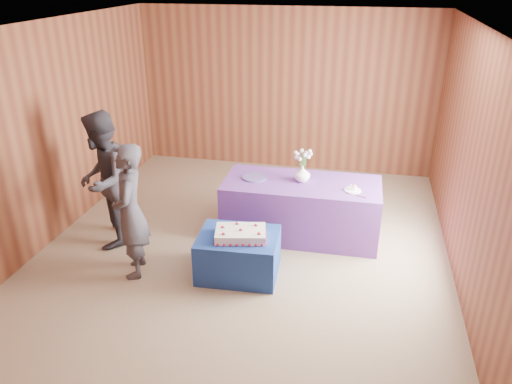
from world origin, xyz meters
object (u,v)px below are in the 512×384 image
(cake_table, at_px, (238,255))
(sheet_cake, at_px, (241,234))
(guest_left, at_px, (130,212))
(serving_table, at_px, (301,209))
(vase, at_px, (302,174))
(guest_right, at_px, (103,181))

(cake_table, xyz_separation_m, sheet_cake, (0.04, -0.04, 0.30))
(guest_left, bearing_deg, sheet_cake, 80.64)
(serving_table, height_order, guest_left, guest_left)
(serving_table, xyz_separation_m, sheet_cake, (-0.53, -1.13, 0.18))
(sheet_cake, bearing_deg, serving_table, 52.82)
(vase, bearing_deg, serving_table, -79.67)
(sheet_cake, distance_m, guest_right, 1.90)
(serving_table, relative_size, vase, 9.58)
(serving_table, relative_size, sheet_cake, 3.08)
(cake_table, bearing_deg, serving_table, 59.21)
(cake_table, relative_size, guest_left, 0.57)
(sheet_cake, bearing_deg, vase, 53.73)
(sheet_cake, xyz_separation_m, guest_right, (-1.83, 0.39, 0.31))
(cake_table, xyz_separation_m, serving_table, (0.57, 1.09, 0.12))
(sheet_cake, height_order, vase, vase)
(vase, bearing_deg, cake_table, -116.52)
(serving_table, height_order, guest_right, guest_right)
(serving_table, bearing_deg, vase, 99.57)
(serving_table, bearing_deg, cake_table, -118.26)
(serving_table, height_order, vase, vase)
(cake_table, bearing_deg, guest_right, 165.54)
(serving_table, xyz_separation_m, vase, (-0.01, 0.03, 0.48))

